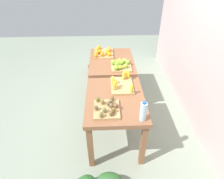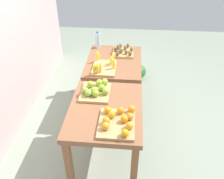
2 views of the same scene
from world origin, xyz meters
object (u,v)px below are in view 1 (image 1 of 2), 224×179
Objects in this scene: display_table_right at (115,105)px; orange_bin at (103,52)px; banana_crate at (122,84)px; apple_bin at (121,65)px; wicker_basket at (95,70)px; display_table_left at (112,66)px; water_bottle at (143,111)px; kiwi_bin at (107,108)px.

orange_bin is (-1.37, -0.15, 0.16)m from display_table_right.
orange_bin is 1.12m from banana_crate.
wicker_basket is at bearing -156.41° from apple_bin.
display_table_left is 1.59m from water_bottle.
orange_bin is at bearing -148.43° from display_table_left.
apple_bin is at bearing 23.59° from wicker_basket.
orange_bin is 1.27× the size of wicker_basket.
banana_crate is 1.67× the size of water_bottle.
apple_bin reaches higher than display_table_right.
display_table_left is at bearing -151.36° from apple_bin.
apple_bin is 1.11× the size of kiwi_bin.
water_bottle is 2.63m from wicker_basket.
water_bottle reaches higher than display_table_right.
display_table_right is at bearing 6.36° from orange_bin.
apple_bin is 1.29m from water_bottle.
orange_bin is 1.61m from kiwi_bin.
water_bottle is at bearing 34.96° from display_table_right.
banana_crate is at bearing 15.15° from wicker_basket.
water_bottle is at bearing 10.88° from display_table_left.
water_bottle is at bearing 14.68° from banana_crate.
wicker_basket is (-2.41, -0.65, -0.81)m from water_bottle.
wicker_basket is (-0.87, -0.35, -0.56)m from display_table_left.
orange_bin reaches higher than kiwi_bin.
apple_bin is (0.26, 0.14, 0.16)m from display_table_left.
wicker_basket is at bearing -174.04° from kiwi_bin.
display_table_left is 2.27× the size of orange_bin.
display_table_right is at bearing -22.36° from banana_crate.
water_bottle is (1.28, 0.15, 0.08)m from apple_bin.
water_bottle is (0.18, 0.41, 0.09)m from kiwi_bin.
display_table_right is (1.12, 0.00, 0.00)m from display_table_left.
banana_crate reaches higher than orange_bin.
orange_bin reaches higher than display_table_left.
orange_bin is (-0.25, -0.15, 0.16)m from display_table_left.
banana_crate is at bearing 157.64° from display_table_right.
orange_bin is 1.14× the size of apple_bin.
display_table_right is 2.10m from wicker_basket.
wicker_basket is (-2.23, -0.23, -0.72)m from kiwi_bin.
display_table_right is at bearing 9.99° from wicker_basket.
banana_crate is at bearing 155.92° from kiwi_bin.
kiwi_bin is at bearing -13.45° from apple_bin.
orange_bin is 1.85m from water_bottle.
display_table_right is at bearing -145.04° from water_bottle.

